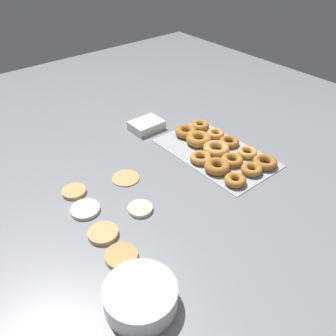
{
  "coord_description": "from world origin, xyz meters",
  "views": [
    {
      "loc": [
        -0.86,
        0.57,
        0.85
      ],
      "look_at": [
        -0.0,
        -0.14,
        0.04
      ],
      "focal_mm": 38.0,
      "sensor_mm": 36.0,
      "label": 1
    }
  ],
  "objects": [
    {
      "name": "pancake_4",
      "position": [
        -0.11,
        0.22,
        0.01
      ],
      "size": [
        0.1,
        0.1,
        0.02
      ],
      "primitive_type": "cylinder",
      "color": "tan",
      "rests_on": "ground_plane"
    },
    {
      "name": "container_stack",
      "position": [
        0.35,
        -0.29,
        0.02
      ],
      "size": [
        0.11,
        0.15,
        0.04
      ],
      "color": "white",
      "rests_on": "ground_plane"
    },
    {
      "name": "pancake_0",
      "position": [
        -0.09,
        0.06,
        0.01
      ],
      "size": [
        0.09,
        0.09,
        0.01
      ],
      "primitive_type": "cylinder",
      "color": "beige",
      "rests_on": "ground_plane"
    },
    {
      "name": "donut_tray",
      "position": [
        -0.02,
        -0.4,
        0.02
      ],
      "size": [
        0.51,
        0.3,
        0.04
      ],
      "color": "#ADAFB5",
      "rests_on": "ground_plane"
    },
    {
      "name": "pancake_1",
      "position": [
        0.09,
        0.0,
        0.0
      ],
      "size": [
        0.11,
        0.11,
        0.01
      ],
      "primitive_type": "cylinder",
      "color": "tan",
      "rests_on": "ground_plane"
    },
    {
      "name": "ground_plane",
      "position": [
        0.0,
        0.0,
        0.0
      ],
      "size": [
        3.0,
        3.0,
        0.0
      ],
      "primitive_type": "plane",
      "color": "gray"
    },
    {
      "name": "pancake_5",
      "position": [
        0.03,
        0.21,
        0.01
      ],
      "size": [
        0.1,
        0.1,
        0.01
      ],
      "primitive_type": "cylinder",
      "color": "beige",
      "rests_on": "ground_plane"
    },
    {
      "name": "batter_bowl",
      "position": [
        -0.39,
        0.27,
        0.03
      ],
      "size": [
        0.2,
        0.2,
        0.07
      ],
      "color": "white",
      "rests_on": "ground_plane"
    },
    {
      "name": "pancake_3",
      "position": [
        0.14,
        0.2,
        0.01
      ],
      "size": [
        0.09,
        0.09,
        0.01
      ],
      "primitive_type": "cylinder",
      "color": "tan",
      "rests_on": "ground_plane"
    },
    {
      "name": "pancake_2",
      "position": [
        -0.22,
        0.23,
        0.01
      ],
      "size": [
        0.1,
        0.1,
        0.01
      ],
      "primitive_type": "cylinder",
      "color": "tan",
      "rests_on": "ground_plane"
    }
  ]
}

